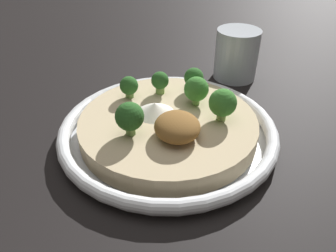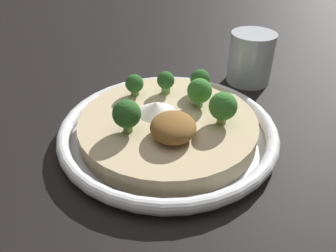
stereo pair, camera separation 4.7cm
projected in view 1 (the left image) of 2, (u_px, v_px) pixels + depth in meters
The scene contains 11 objects.
ground_plane at pixel (168, 137), 0.48m from camera, with size 6.00×6.00×0.00m, color black.
risotto_bowl at pixel (168, 128), 0.47m from camera, with size 0.31×0.31×0.03m.
cheese_sprinkle at pixel (155, 108), 0.47m from camera, with size 0.06×0.06×0.02m.
crispy_onion_garnish at pixel (177, 127), 0.42m from camera, with size 0.07×0.06×0.03m.
broccoli_front_left at pixel (223, 103), 0.44m from camera, with size 0.04×0.04×0.05m.
broccoli_back at pixel (130, 117), 0.41m from camera, with size 0.04×0.04×0.05m.
broccoli_front at pixel (196, 90), 0.48m from camera, with size 0.04×0.04×0.04m.
broccoli_right at pixel (160, 81), 0.51m from camera, with size 0.03×0.03×0.04m.
broccoli_front_right at pixel (194, 78), 0.51m from camera, with size 0.03×0.03×0.04m.
broccoli_back_right at pixel (129, 86), 0.50m from camera, with size 0.03×0.03×0.03m.
drinking_glass at pixel (237, 54), 0.62m from camera, with size 0.08×0.08×0.09m.
Camera 1 is at (-0.38, 0.03, 0.29)m, focal length 35.00 mm.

